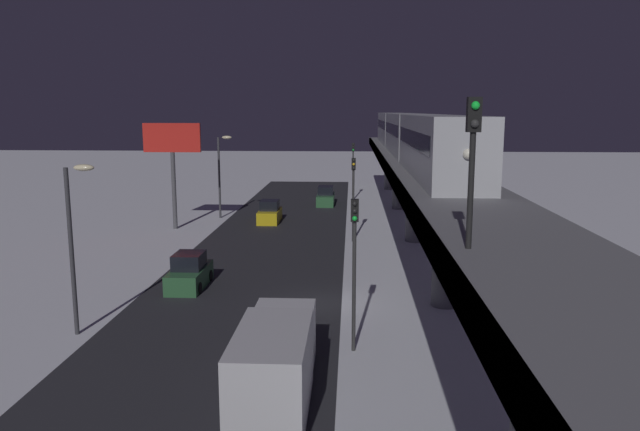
{
  "coord_description": "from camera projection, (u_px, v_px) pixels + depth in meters",
  "views": [
    {
      "loc": [
        -1.65,
        30.3,
        9.9
      ],
      "look_at": [
        0.49,
        -10.34,
        2.85
      ],
      "focal_mm": 34.01,
      "sensor_mm": 36.0,
      "label": 1
    }
  ],
  "objects": [
    {
      "name": "street_lamp_near",
      "position": [
        75.0,
        229.0,
        26.38
      ],
      "size": [
        1.35,
        0.44,
        7.65
      ],
      "color": "#38383D",
      "rests_on": "ground_plane"
    },
    {
      "name": "subway_train",
      "position": [
        408.0,
        133.0,
        52.43
      ],
      "size": [
        2.94,
        55.47,
        3.4
      ],
      "color": "#B7BABF",
      "rests_on": "elevated_railway"
    },
    {
      "name": "street_lamp_far",
      "position": [
        221.0,
        167.0,
        55.9
      ],
      "size": [
        1.35,
        0.44,
        7.65
      ],
      "color": "#38383D",
      "rests_on": "ground_plane"
    },
    {
      "name": "traffic_light_mid",
      "position": [
        353.0,
        187.0,
        45.81
      ],
      "size": [
        0.32,
        0.44,
        6.4
      ],
      "color": "#2D2D2D",
      "rests_on": "ground_plane"
    },
    {
      "name": "avenue_asphalt",
      "position": [
        237.0,
        302.0,
        31.81
      ],
      "size": [
        11.0,
        109.51,
        0.01
      ],
      "primitive_type": "cube",
      "color": "#28282D",
      "rests_on": "ground_plane"
    },
    {
      "name": "sedan_green",
      "position": [
        189.0,
        273.0,
        34.39
      ],
      "size": [
        1.91,
        4.17,
        1.97
      ],
      "color": "#2D6038",
      "rests_on": "ground_plane"
    },
    {
      "name": "sedan_green_2",
      "position": [
        326.0,
        197.0,
        64.73
      ],
      "size": [
        1.8,
        4.79,
        1.97
      ],
      "rotation": [
        0.0,
        0.0,
        3.14
      ],
      "color": "#2D6038",
      "rests_on": "ground_plane"
    },
    {
      "name": "elevated_railway",
      "position": [
        446.0,
        202.0,
        30.33
      ],
      "size": [
        5.0,
        109.51,
        6.25
      ],
      "color": "slate",
      "rests_on": "ground_plane"
    },
    {
      "name": "rail_signal",
      "position": [
        473.0,
        147.0,
        15.77
      ],
      "size": [
        0.36,
        0.41,
        4.0
      ],
      "color": "black",
      "rests_on": "elevated_railway"
    },
    {
      "name": "sedan_yellow",
      "position": [
        270.0,
        213.0,
        54.56
      ],
      "size": [
        1.8,
        4.12,
        1.97
      ],
      "color": "gold",
      "rests_on": "ground_plane"
    },
    {
      "name": "box_truck",
      "position": [
        276.0,
        362.0,
        20.91
      ],
      "size": [
        2.4,
        7.4,
        2.8
      ],
      "color": "silver",
      "rests_on": "ground_plane"
    },
    {
      "name": "ground_plane",
      "position": [
        319.0,
        303.0,
        31.59
      ],
      "size": [
        240.0,
        240.0,
        0.0
      ],
      "primitive_type": "plane",
      "color": "white"
    },
    {
      "name": "traffic_light_far",
      "position": [
        353.0,
        163.0,
        66.98
      ],
      "size": [
        0.32,
        0.44,
        6.4
      ],
      "color": "#2D2D2D",
      "rests_on": "ground_plane"
    },
    {
      "name": "commercial_billboard",
      "position": [
        172.0,
        148.0,
        50.4
      ],
      "size": [
        4.8,
        0.36,
        8.9
      ],
      "color": "#4C4C51",
      "rests_on": "ground_plane"
    },
    {
      "name": "traffic_light_near",
      "position": [
        354.0,
        253.0,
        24.63
      ],
      "size": [
        0.32,
        0.44,
        6.4
      ],
      "color": "#2D2D2D",
      "rests_on": "ground_plane"
    }
  ]
}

